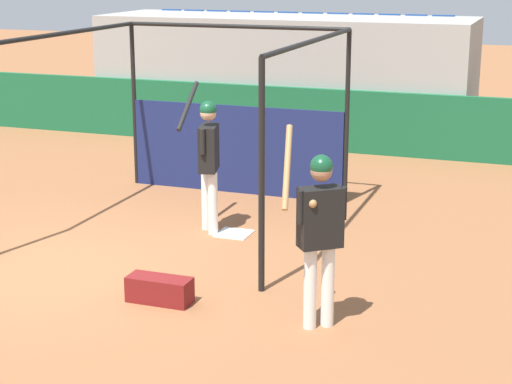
# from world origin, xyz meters

# --- Properties ---
(ground_plane) EXTENTS (60.00, 60.00, 0.00)m
(ground_plane) POSITION_xyz_m (0.00, 0.00, 0.00)
(ground_plane) COLOR #935B38
(outfield_wall) EXTENTS (24.00, 0.12, 1.19)m
(outfield_wall) POSITION_xyz_m (0.00, 7.35, 0.60)
(outfield_wall) COLOR #196038
(outfield_wall) RESTS_ON ground
(bleacher_section) EXTENTS (7.60, 2.40, 2.47)m
(bleacher_section) POSITION_xyz_m (-0.00, 8.61, 1.23)
(bleacher_section) COLOR #9E9E99
(bleacher_section) RESTS_ON ground
(batting_cage) EXTENTS (3.58, 3.85, 2.62)m
(batting_cage) POSITION_xyz_m (0.71, 3.28, 1.17)
(batting_cage) COLOR black
(batting_cage) RESTS_ON ground
(home_plate) EXTENTS (0.44, 0.44, 0.02)m
(home_plate) POSITION_xyz_m (1.44, 1.93, 0.01)
(home_plate) COLOR white
(home_plate) RESTS_ON ground
(player_batter) EXTENTS (0.60, 0.86, 1.95)m
(player_batter) POSITION_xyz_m (1.08, 1.94, 1.08)
(player_batter) COLOR white
(player_batter) RESTS_ON ground
(player_waiting) EXTENTS (0.61, 0.70, 2.04)m
(player_waiting) POSITION_xyz_m (3.31, -0.57, 1.07)
(player_waiting) COLOR white
(player_waiting) RESTS_ON ground
(equipment_bag) EXTENTS (0.70, 0.28, 0.28)m
(equipment_bag) POSITION_xyz_m (1.54, -0.53, 0.14)
(equipment_bag) COLOR maroon
(equipment_bag) RESTS_ON ground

